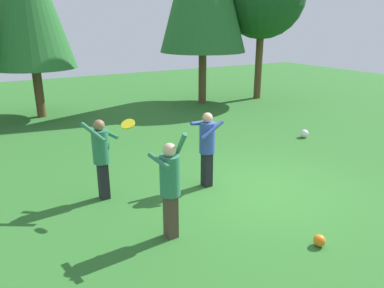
{
  "coord_description": "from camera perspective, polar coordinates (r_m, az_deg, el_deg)",
  "views": [
    {
      "loc": [
        -5.06,
        -5.57,
        3.5
      ],
      "look_at": [
        -1.33,
        0.81,
        1.05
      ],
      "focal_mm": 34.42,
      "sensor_mm": 36.0,
      "label": 1
    }
  ],
  "objects": [
    {
      "name": "ball_white",
      "position": [
        12.26,
        17.02,
        1.56
      ],
      "size": [
        0.26,
        0.26,
        0.26
      ],
      "primitive_type": "sphere",
      "color": "white",
      "rests_on": "ground_plane"
    },
    {
      "name": "ground_plane",
      "position": [
        8.3,
        10.93,
        -6.97
      ],
      "size": [
        40.0,
        40.0,
        0.0
      ],
      "primitive_type": "plane",
      "color": "#2D6B28"
    },
    {
      "name": "person_thrower",
      "position": [
        6.06,
        -3.42,
        -5.97
      ],
      "size": [
        0.52,
        0.59,
        1.86
      ],
      "rotation": [
        0.0,
        0.0,
        1.66
      ],
      "color": "#4C382D",
      "rests_on": "ground_plane"
    },
    {
      "name": "frisbee",
      "position": [
        7.05,
        -9.89,
        3.08
      ],
      "size": [
        0.36,
        0.36,
        0.15
      ],
      "color": "yellow"
    },
    {
      "name": "person_bystander",
      "position": [
        7.99,
        2.36,
        0.09
      ],
      "size": [
        0.59,
        0.49,
        1.68
      ],
      "rotation": [
        0.0,
        0.0,
        3.13
      ],
      "color": "black",
      "rests_on": "ground_plane"
    },
    {
      "name": "person_catcher",
      "position": [
        7.62,
        -13.89,
        -1.31
      ],
      "size": [
        0.72,
        0.74,
        1.69
      ],
      "rotation": [
        0.0,
        0.0,
        -0.93
      ],
      "color": "black",
      "rests_on": "ground_plane"
    },
    {
      "name": "ball_orange",
      "position": [
        6.57,
        19.13,
        -13.95
      ],
      "size": [
        0.2,
        0.2,
        0.2
      ],
      "primitive_type": "sphere",
      "color": "orange",
      "rests_on": "ground_plane"
    }
  ]
}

